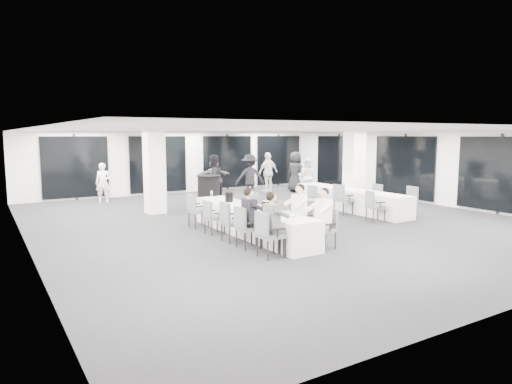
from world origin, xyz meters
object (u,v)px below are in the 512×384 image
(banquet_table_side, at_px, (350,200))
(chair_main_right_far, at_px, (250,205))
(chair_main_right_second, at_px, (302,217))
(chair_main_left_mid, at_px, (230,219))
(standing_guest_f, at_px, (214,173))
(chair_side_left_far, at_px, (314,195))
(standing_guest_h, at_px, (307,174))
(chair_main_left_near, at_px, (267,232))
(chair_side_right_near, at_px, (409,199))
(cocktail_table, at_px, (209,192))
(chair_main_right_mid, at_px, (280,215))
(banquet_table_main, at_px, (251,221))
(chair_main_left_far, at_px, (196,208))
(chair_side_left_near, at_px, (373,204))
(standing_guest_e, at_px, (295,169))
(chair_side_right_far, at_px, (346,190))
(ice_bucket_near, at_px, (266,207))
(standing_guest_b, at_px, (213,175))
(chair_main_left_second, at_px, (245,225))
(standing_guest_g, at_px, (103,180))
(chair_main_right_near, at_px, (326,225))
(standing_guest_c, at_px, (250,174))
(standing_guest_d, at_px, (268,170))
(ice_bucket_far, at_px, (229,197))
(chair_side_right_mid, at_px, (375,195))
(chair_side_left_mid, at_px, (342,197))
(chair_main_left_fourth, at_px, (212,215))

(banquet_table_side, distance_m, chair_main_right_far, 4.23)
(banquet_table_side, height_order, chair_main_right_second, chair_main_right_second)
(chair_main_left_mid, height_order, standing_guest_f, standing_guest_f)
(chair_side_left_far, relative_size, standing_guest_h, 0.46)
(chair_main_left_near, height_order, chair_side_right_near, chair_main_left_near)
(cocktail_table, relative_size, chair_main_right_second, 1.22)
(cocktail_table, height_order, chair_main_right_mid, cocktail_table)
(banquet_table_main, distance_m, chair_main_left_far, 1.90)
(chair_side_right_near, bearing_deg, standing_guest_h, 2.46)
(chair_main_left_mid, relative_size, chair_side_left_near, 1.05)
(chair_main_right_far, distance_m, standing_guest_e, 7.90)
(chair_side_left_near, bearing_deg, standing_guest_e, 176.50)
(cocktail_table, height_order, chair_side_right_far, cocktail_table)
(chair_main_left_near, bearing_deg, ice_bucket_near, 148.96)
(chair_main_left_far, distance_m, chair_main_right_second, 3.28)
(standing_guest_b, relative_size, standing_guest_h, 1.15)
(banquet_table_side, distance_m, chair_main_left_second, 6.52)
(banquet_table_main, bearing_deg, standing_guest_g, 103.05)
(chair_main_left_mid, relative_size, ice_bucket_near, 3.71)
(chair_main_right_near, bearing_deg, chair_main_left_second, 64.45)
(chair_side_left_near, height_order, standing_guest_c, standing_guest_c)
(chair_main_right_far, distance_m, chair_side_left_near, 3.81)
(cocktail_table, height_order, standing_guest_g, standing_guest_g)
(standing_guest_c, xyz_separation_m, standing_guest_d, (2.03, 1.74, -0.01))
(chair_side_right_far, xyz_separation_m, ice_bucket_far, (-5.91, -1.55, 0.33))
(chair_side_right_near, xyz_separation_m, ice_bucket_far, (-5.91, 1.42, 0.33))
(banquet_table_main, relative_size, standing_guest_g, 2.84)
(chair_side_left_far, distance_m, standing_guest_b, 4.12)
(chair_side_right_mid, distance_m, chair_side_right_far, 1.47)
(standing_guest_e, relative_size, standing_guest_f, 1.18)
(chair_main_right_second, relative_size, standing_guest_c, 0.48)
(standing_guest_b, xyz_separation_m, ice_bucket_near, (-1.78, -6.66, -0.19))
(chair_main_right_mid, relative_size, chair_side_right_near, 0.91)
(standing_guest_f, xyz_separation_m, standing_guest_h, (3.08, -2.98, 0.03))
(chair_side_right_mid, bearing_deg, banquet_table_side, 63.24)
(standing_guest_h, height_order, ice_bucket_far, standing_guest_h)
(chair_main_left_far, relative_size, chair_main_right_near, 1.06)
(chair_main_right_far, relative_size, ice_bucket_far, 3.51)
(standing_guest_h, xyz_separation_m, ice_bucket_near, (-6.28, -6.48, -0.05))
(chair_main_left_far, bearing_deg, standing_guest_c, 132.10)
(chair_side_right_mid, bearing_deg, standing_guest_c, 25.79)
(chair_side_right_far, bearing_deg, chair_side_left_near, 155.70)
(standing_guest_h, xyz_separation_m, ice_bucket_far, (-6.27, -4.49, -0.05))
(chair_main_left_far, relative_size, standing_guest_g, 0.56)
(chair_main_right_second, distance_m, standing_guest_e, 9.87)
(chair_side_left_mid, distance_m, standing_guest_b, 5.33)
(chair_side_left_near, height_order, ice_bucket_near, ice_bucket_near)
(banquet_table_main, height_order, chair_main_left_fourth, chair_main_left_fourth)
(chair_main_left_mid, bearing_deg, chair_main_left_fourth, 179.66)
(chair_main_left_near, xyz_separation_m, chair_side_left_near, (5.06, 1.83, -0.04))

